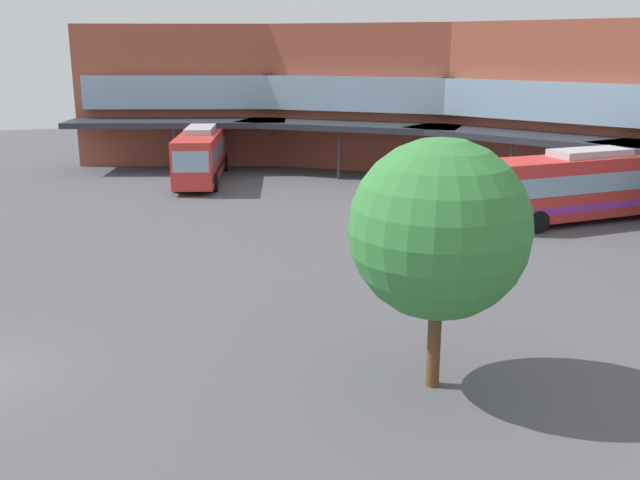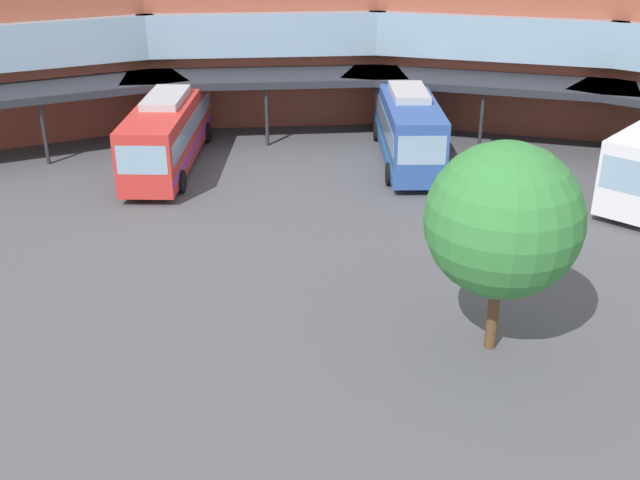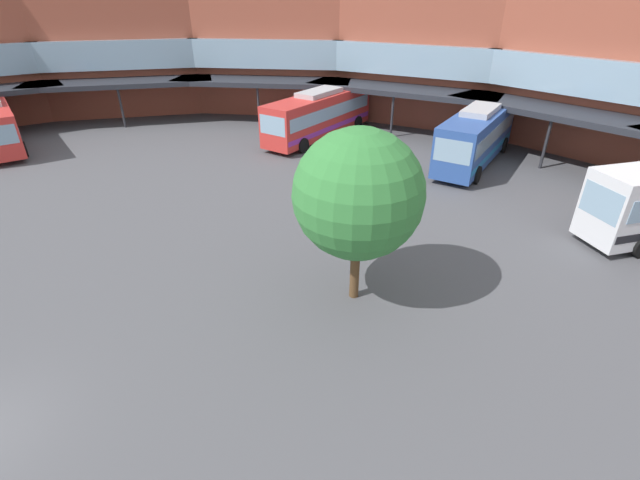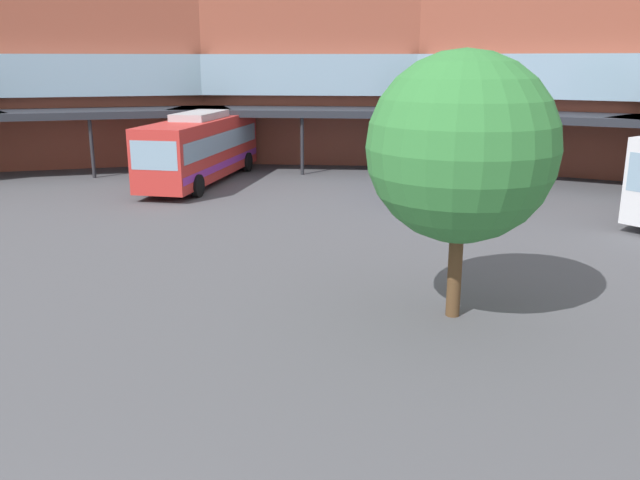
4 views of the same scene
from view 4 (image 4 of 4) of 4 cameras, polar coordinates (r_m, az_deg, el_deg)
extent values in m
cube|color=#9E4C38|center=(42.84, 18.36, 12.83)|extent=(16.44, 8.74, 10.36)
cube|color=#8CADC6|center=(42.24, 18.28, 13.28)|extent=(14.94, 8.69, 2.42)
cube|color=#282B33|center=(38.00, 17.03, 10.10)|extent=(16.07, 6.77, 0.40)
cylinder|color=#2D2D33|center=(36.61, 16.40, 7.25)|extent=(0.20, 0.20, 3.45)
cube|color=#9E4C38|center=(44.57, -0.57, 13.64)|extent=(16.44, 8.74, 10.36)
cube|color=#8CADC6|center=(43.96, -0.65, 14.07)|extent=(14.94, 8.69, 2.42)
cube|color=#282B33|center=(39.69, -1.29, 10.94)|extent=(16.07, 6.77, 0.40)
cylinder|color=#2D2D33|center=(38.28, -1.55, 8.19)|extent=(0.20, 0.20, 3.45)
cube|color=#9E4C38|center=(45.61, -19.00, 12.88)|extent=(16.44, 13.26, 10.36)
cube|color=#8CADC6|center=(45.00, -19.07, 13.29)|extent=(15.24, 12.65, 2.42)
cube|color=#282B33|center=(40.71, -19.11, 10.24)|extent=(15.40, 11.55, 0.40)
cylinder|color=#2D2D33|center=(39.29, -19.00, 7.55)|extent=(0.20, 0.20, 3.45)
cube|color=red|center=(36.45, -10.14, 7.82)|extent=(3.37, 11.72, 3.03)
cube|color=#8CADC6|center=(36.41, -10.17, 8.39)|extent=(3.37, 11.03, 0.97)
cube|color=purple|center=(36.57, -10.08, 6.50)|extent=(3.38, 11.49, 0.36)
cube|color=#8CADC6|center=(31.20, -14.04, 7.05)|extent=(2.27, 0.28, 1.33)
cube|color=#B2B2B7|center=(36.28, -10.27, 10.47)|extent=(2.09, 4.28, 0.36)
cylinder|color=black|center=(32.58, -10.45, 4.59)|extent=(0.38, 1.12, 1.10)
cylinder|color=black|center=(33.62, -14.54, 4.68)|extent=(0.38, 1.12, 1.10)
cylinder|color=black|center=(39.87, -6.24, 6.68)|extent=(0.38, 1.12, 1.10)
cylinder|color=black|center=(40.73, -9.72, 6.73)|extent=(0.38, 1.12, 1.10)
cube|color=#2D519E|center=(34.85, 9.80, 7.59)|extent=(3.68, 10.75, 3.13)
cube|color=#8CADC6|center=(34.80, 9.83, 8.20)|extent=(3.65, 10.13, 1.00)
cube|color=#267FBF|center=(34.98, 9.73, 6.16)|extent=(3.68, 10.54, 0.38)
cube|color=#8CADC6|center=(29.63, 9.87, 6.99)|extent=(2.21, 0.37, 1.38)
cube|color=#B2B2B7|center=(34.67, 9.93, 10.45)|extent=(2.17, 3.97, 0.36)
cylinder|color=black|center=(31.57, 12.00, 4.17)|extent=(0.42, 1.13, 1.10)
cylinder|color=black|center=(31.54, 7.42, 4.37)|extent=(0.42, 1.13, 1.10)
cylinder|color=black|center=(38.62, 11.56, 6.18)|extent=(0.42, 1.13, 1.10)
cylinder|color=black|center=(38.60, 7.81, 6.35)|extent=(0.42, 1.13, 1.10)
cylinder|color=brown|center=(17.24, 11.54, -1.58)|extent=(0.36, 0.36, 3.08)
sphere|color=#38843D|center=(16.66, 12.06, 7.77)|extent=(4.69, 4.69, 4.69)
camera|label=1|loc=(17.15, 79.45, 11.41)|focal=40.31mm
camera|label=2|loc=(9.29, -130.76, 38.34)|focal=42.95mm
camera|label=3|loc=(9.25, 82.03, 30.36)|focal=25.27mm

